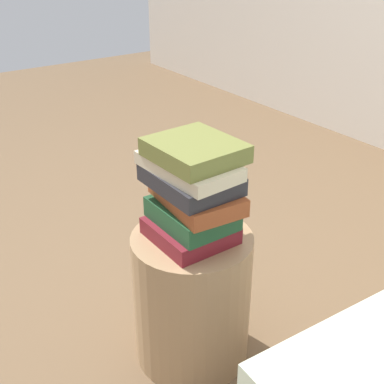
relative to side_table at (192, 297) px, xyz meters
The scene contains 8 objects.
ground_plane 0.22m from the side_table, ahead, with size 8.00×8.00×0.00m, color brown.
side_table is the anchor object (origin of this frame).
book_maroon 0.24m from the side_table, 117.55° to the right, with size 0.22×0.21×0.05m, color maroon.
book_forest 0.30m from the side_table, 74.89° to the right, with size 0.23×0.18×0.06m, color #1E512D.
book_rust 0.35m from the side_table, 60.33° to the left, with size 0.27×0.17×0.05m, color #994723.
book_charcoal 0.40m from the side_table, 148.88° to the right, with size 0.26×0.19×0.05m, color #28282D.
book_cream 0.45m from the side_table, 126.00° to the right, with size 0.28×0.16×0.04m, color beige.
book_olive 0.49m from the side_table, 114.90° to the left, with size 0.23×0.21×0.05m, color olive.
Camera 1 is at (1.01, -0.72, 1.23)m, focal length 47.52 mm.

